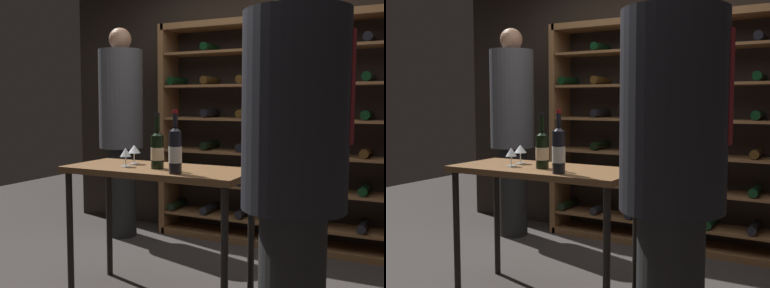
# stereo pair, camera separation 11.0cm
# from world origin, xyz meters

# --- Properties ---
(back_wall) EXTENTS (4.61, 0.10, 2.74)m
(back_wall) POSITION_xyz_m (0.00, 1.64, 1.37)
(back_wall) COLOR black
(back_wall) RESTS_ON ground
(wine_rack) EXTENTS (2.43, 0.32, 2.08)m
(wine_rack) POSITION_xyz_m (0.16, 1.43, 1.01)
(wine_rack) COLOR brown
(wine_rack) RESTS_ON ground
(tasting_table) EXTENTS (1.24, 0.53, 0.89)m
(tasting_table) POSITION_xyz_m (-0.23, -0.09, 0.78)
(tasting_table) COLOR brown
(tasting_table) RESTS_ON ground
(person_host_in_suit) EXTENTS (0.42, 0.42, 2.03)m
(person_host_in_suit) POSITION_xyz_m (-1.35, 1.05, 1.13)
(person_host_in_suit) COLOR black
(person_host_in_suit) RESTS_ON ground
(person_bystander_red_print) EXTENTS (0.49, 0.48, 1.94)m
(person_bystander_red_print) POSITION_xyz_m (0.80, -0.59, 1.07)
(person_bystander_red_print) COLOR black
(person_bystander_red_print) RESTS_ON ground
(wine_bottle_green_slim) EXTENTS (0.08, 0.08, 0.38)m
(wine_bottle_green_slim) POSITION_xyz_m (-0.00, -0.27, 1.04)
(wine_bottle_green_slim) COLOR black
(wine_bottle_green_slim) RESTS_ON tasting_table
(wine_bottle_gold_foil) EXTENTS (0.09, 0.09, 0.36)m
(wine_bottle_gold_foil) POSITION_xyz_m (-0.21, -0.13, 1.02)
(wine_bottle_gold_foil) COLOR black
(wine_bottle_gold_foil) RESTS_ON tasting_table
(wine_glass_stemmed_center) EXTENTS (0.09, 0.09, 0.13)m
(wine_glass_stemmed_center) POSITION_xyz_m (-0.47, -0.02, 0.99)
(wine_glass_stemmed_center) COLOR silver
(wine_glass_stemmed_center) RESTS_ON tasting_table
(wine_glass_stemmed_right) EXTENTS (0.07, 0.07, 0.13)m
(wine_glass_stemmed_right) POSITION_xyz_m (-0.44, -0.16, 0.98)
(wine_glass_stemmed_right) COLOR silver
(wine_glass_stemmed_right) RESTS_ON tasting_table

